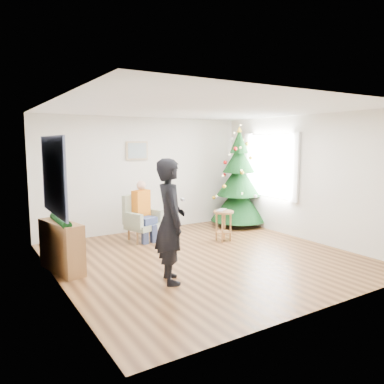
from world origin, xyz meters
TOP-DOWN VIEW (x-y plane):
  - floor at (0.00, 0.00)m, footprint 5.00×5.00m
  - ceiling at (0.00, 0.00)m, footprint 5.00×5.00m
  - wall_back at (0.00, 2.50)m, footprint 5.00×0.00m
  - wall_front at (0.00, -2.50)m, footprint 5.00×0.00m
  - wall_left at (-2.50, 0.00)m, footprint 0.00×5.00m
  - wall_right at (2.50, 0.00)m, footprint 0.00×5.00m
  - window_panel at (2.47, 1.00)m, footprint 0.04×1.30m
  - curtains at (2.44, 1.00)m, footprint 0.05×1.75m
  - christmas_tree at (2.15, 1.75)m, footprint 1.34×1.34m
  - stool at (0.96, 0.74)m, footprint 0.42×0.42m
  - laptop at (0.96, 0.74)m, footprint 0.41×0.39m
  - armchair at (-0.46, 1.69)m, footprint 0.80×0.78m
  - seated_person at (-0.44, 1.64)m, footprint 0.46×0.59m
  - standing_man at (-1.08, -0.70)m, footprint 0.59×0.75m
  - game_controller at (-0.89, -0.73)m, footprint 0.07×0.13m
  - console at (-2.33, 0.58)m, footprint 0.51×1.04m
  - garland at (-2.33, 0.58)m, footprint 0.14×0.90m
  - tapestry at (-2.46, 0.30)m, footprint 0.03×1.50m
  - framed_picture at (-0.20, 2.46)m, footprint 0.52×0.05m

SIDE VIEW (x-z plane):
  - floor at x=0.00m, z-range 0.00..0.00m
  - stool at x=0.96m, z-range 0.01..0.64m
  - armchair at x=-0.46m, z-range -0.13..0.82m
  - console at x=-2.33m, z-range 0.00..0.80m
  - seated_person at x=-0.44m, z-range 0.01..1.26m
  - laptop at x=0.96m, z-range 0.63..0.66m
  - garland at x=-2.33m, z-range 0.75..0.89m
  - standing_man at x=-1.08m, z-range 0.00..1.81m
  - christmas_tree at x=2.15m, z-range -0.12..2.30m
  - game_controller at x=-0.89m, z-range 1.19..1.22m
  - wall_back at x=0.00m, z-range -1.20..3.80m
  - wall_front at x=0.00m, z-range -1.20..3.80m
  - wall_left at x=-2.50m, z-range -1.20..3.80m
  - wall_right at x=2.50m, z-range -1.20..3.80m
  - window_panel at x=2.47m, z-range 0.80..2.20m
  - curtains at x=2.44m, z-range 0.75..2.25m
  - tapestry at x=-2.46m, z-range 0.98..2.12m
  - framed_picture at x=-0.20m, z-range 1.64..2.06m
  - ceiling at x=0.00m, z-range 2.60..2.60m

